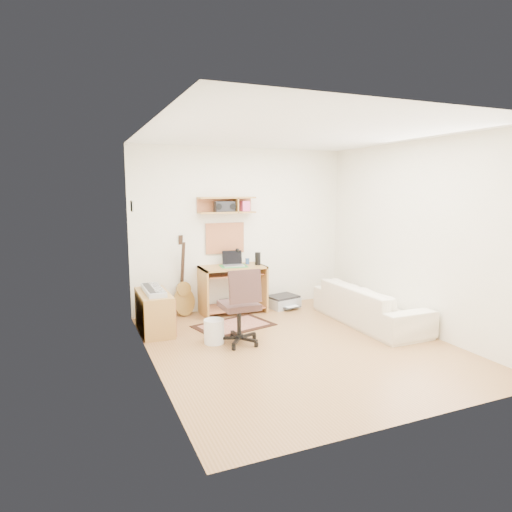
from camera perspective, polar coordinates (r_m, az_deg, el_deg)
name	(u,v)px	position (r m, az deg, el deg)	size (l,w,h in m)	color
floor	(299,346)	(5.68, 5.63, -11.49)	(3.60, 4.00, 0.01)	#A57545
ceiling	(303,132)	(5.37, 6.06, 15.66)	(3.60, 4.00, 0.01)	white
back_wall	(242,229)	(7.18, -1.86, 3.50)	(3.60, 0.01, 2.60)	white
left_wall	(150,251)	(4.78, -13.53, 0.64)	(0.01, 4.00, 2.60)	white
right_wall	(417,237)	(6.43, 20.12, 2.36)	(0.01, 4.00, 2.60)	white
wall_shelf	(227,205)	(6.93, -3.82, 6.61)	(0.90, 0.25, 0.26)	#B58240
cork_board	(225,238)	(7.07, -4.05, 2.34)	(0.64, 0.03, 0.49)	tan
wall_photo	(132,206)	(6.23, -15.79, 6.25)	(0.02, 0.20, 0.15)	#4C8CBF
desk	(233,290)	(6.98, -3.05, -4.36)	(1.00, 0.55, 0.75)	#B58240
laptop	(233,259)	(6.87, -2.95, -0.36)	(0.31, 0.31, 0.24)	silver
speaker	(258,259)	(6.99, 0.23, -0.35)	(0.09, 0.09, 0.20)	black
desk_lamp	(239,256)	(7.07, -2.22, -0.01)	(0.09, 0.09, 0.26)	black
pencil_cup	(247,261)	(7.09, -1.13, -0.67)	(0.07, 0.07, 0.09)	#335999
boombox	(224,206)	(6.92, -4.12, 6.44)	(0.31, 0.14, 0.16)	black
rug	(234,325)	(6.40, -2.90, -8.97)	(1.06, 0.71, 0.01)	tan
task_chair	(239,305)	(5.57, -2.22, -6.41)	(0.51, 0.51, 1.00)	#3B2723
cabinet	(154,312)	(6.25, -13.07, -7.07)	(0.40, 0.90, 0.55)	#B58240
music_keyboard	(153,290)	(6.18, -13.17, -4.32)	(0.23, 0.74, 0.07)	#B2B5BA
guitar	(183,276)	(6.84, -9.39, -2.56)	(0.33, 0.21, 1.26)	olive
waste_basket	(214,331)	(5.70, -5.46, -9.70)	(0.26, 0.26, 0.31)	white
printer	(283,302)	(7.36, 3.49, -5.99)	(0.49, 0.38, 0.19)	#A5A8AA
sofa	(370,298)	(6.63, 14.52, -5.32)	(1.92, 0.56, 0.75)	beige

